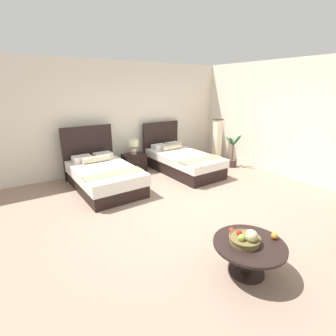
% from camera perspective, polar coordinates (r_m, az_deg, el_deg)
% --- Properties ---
extents(ground_plane, '(9.93, 9.58, 0.02)m').
position_cam_1_polar(ground_plane, '(5.03, 4.70, -8.44)').
color(ground_plane, gray).
extents(wall_back, '(9.93, 0.12, 2.87)m').
position_cam_1_polar(wall_back, '(7.14, -9.97, 11.40)').
color(wall_back, silver).
rests_on(wall_back, ground).
extents(wall_side_right, '(0.12, 5.18, 2.87)m').
position_cam_1_polar(wall_side_right, '(7.17, 23.80, 10.20)').
color(wall_side_right, silver).
rests_on(wall_side_right, ground).
extents(bed_near_window, '(1.31, 2.08, 1.31)m').
position_cam_1_polar(bed_near_window, '(5.89, -14.51, -1.60)').
color(bed_near_window, black).
rests_on(bed_near_window, ground).
extents(bed_near_corner, '(1.24, 2.27, 1.24)m').
position_cam_1_polar(bed_near_corner, '(6.85, 3.09, 1.62)').
color(bed_near_corner, black).
rests_on(bed_near_corner, ground).
extents(nightstand, '(0.59, 0.44, 0.48)m').
position_cam_1_polar(nightstand, '(6.92, -7.68, 1.22)').
color(nightstand, black).
rests_on(nightstand, ground).
extents(table_lamp, '(0.29, 0.29, 0.39)m').
position_cam_1_polar(table_lamp, '(6.82, -7.92, 5.14)').
color(table_lamp, beige).
rests_on(table_lamp, nightstand).
extents(coffee_table, '(0.87, 0.87, 0.42)m').
position_cam_1_polar(coffee_table, '(3.36, 17.87, -17.28)').
color(coffee_table, black).
rests_on(coffee_table, ground).
extents(fruit_bowl, '(0.38, 0.38, 0.21)m').
position_cam_1_polar(fruit_bowl, '(3.26, 17.24, -15.01)').
color(fruit_bowl, brown).
rests_on(fruit_bowl, coffee_table).
extents(loose_apple, '(0.07, 0.07, 0.07)m').
position_cam_1_polar(loose_apple, '(3.43, 14.22, -13.58)').
color(loose_apple, red).
rests_on(loose_apple, coffee_table).
extents(loose_orange, '(0.08, 0.08, 0.08)m').
position_cam_1_polar(loose_orange, '(3.47, 23.02, -14.00)').
color(loose_orange, orange).
rests_on(loose_orange, coffee_table).
extents(floor_lamp_corner, '(0.25, 0.25, 1.28)m').
position_cam_1_polar(floor_lamp_corner, '(8.06, 11.09, 6.33)').
color(floor_lamp_corner, '#352119').
rests_on(floor_lamp_corner, ground).
extents(potted_palm, '(0.41, 0.55, 0.97)m').
position_cam_1_polar(potted_palm, '(7.49, 14.35, 2.22)').
color(potted_palm, '#44302F').
rests_on(potted_palm, ground).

